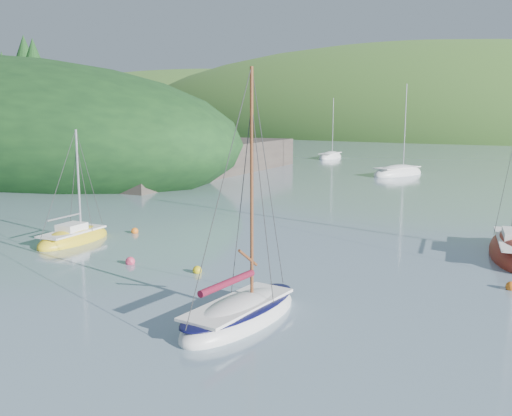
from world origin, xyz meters
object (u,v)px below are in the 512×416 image
Objects in this scene: distant_sloop_a at (398,174)px; distant_sloop_c at (330,157)px; daysailer_white at (240,315)px; sailboat_yellow at (74,239)px.

distant_sloop_c is at bearing 152.48° from distant_sloop_a.
sailboat_yellow is at bearing 161.85° from daysailer_white.
daysailer_white is 1.37× the size of sailboat_yellow.
daysailer_white is 0.83× the size of distant_sloop_a.
daysailer_white is at bearing -58.56° from distant_sloop_a.
distant_sloop_c reaches higher than sailboat_yellow.
sailboat_yellow is at bearing -76.57° from distant_sloop_a.
sailboat_yellow is at bearing -82.91° from distant_sloop_c.
distant_sloop_a is (-13.66, 46.98, -0.03)m from daysailer_white.
sailboat_yellow is (-15.00, 4.10, -0.05)m from daysailer_white.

